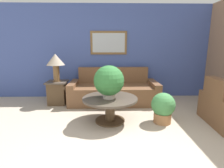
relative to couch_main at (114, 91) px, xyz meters
The scene contains 7 objects.
wall_back 1.17m from the couch_main, 81.45° to the left, with size 7.25×0.09×2.60m.
couch_main is the anchor object (origin of this frame).
coffee_table 1.23m from the couch_main, 95.36° to the right, with size 1.07×1.07×0.49m.
side_table 1.45m from the couch_main, behind, with size 0.51×0.51×0.59m.
table_lamp 1.66m from the couch_main, behind, with size 0.45×0.45×0.69m.
potted_plant_on_table 1.38m from the couch_main, 96.08° to the right, with size 0.58×0.58×0.63m.
potted_plant_floor 1.60m from the couch_main, 55.31° to the right, with size 0.46×0.46×0.60m.
Camera 1 is at (-0.25, -1.78, 1.48)m, focal length 28.00 mm.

